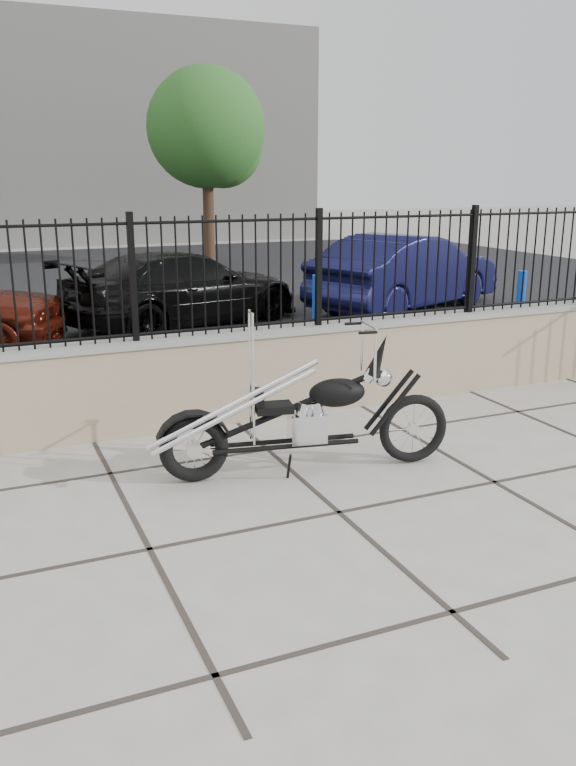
% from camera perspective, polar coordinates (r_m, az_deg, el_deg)
% --- Properties ---
extents(ground_plane, '(90.00, 90.00, 0.00)m').
position_cam_1_polar(ground_plane, '(5.93, 3.93, -9.85)').
color(ground_plane, '#99968E').
rests_on(ground_plane, ground).
extents(parking_lot, '(30.00, 30.00, 0.00)m').
position_cam_1_polar(parking_lot, '(17.61, -15.08, 6.82)').
color(parking_lot, black).
rests_on(parking_lot, ground).
extents(retaining_wall, '(14.00, 0.36, 0.96)m').
position_cam_1_polar(retaining_wall, '(7.94, -4.26, 0.49)').
color(retaining_wall, gray).
rests_on(retaining_wall, ground_plane).
extents(iron_fence, '(14.00, 0.08, 1.20)m').
position_cam_1_polar(iron_fence, '(7.72, -4.42, 8.25)').
color(iron_fence, black).
rests_on(iron_fence, retaining_wall).
extents(background_building, '(22.00, 6.00, 8.00)m').
position_cam_1_polar(background_building, '(31.38, -19.70, 17.47)').
color(background_building, beige).
rests_on(background_building, ground_plane).
extents(chopper_motorcycle, '(2.52, 0.88, 1.49)m').
position_cam_1_polar(chopper_motorcycle, '(6.43, 1.06, -0.66)').
color(chopper_motorcycle, black).
rests_on(chopper_motorcycle, ground_plane).
extents(car_black, '(4.73, 3.14, 1.27)m').
position_cam_1_polar(car_black, '(13.17, -7.99, 7.17)').
color(car_black, black).
rests_on(car_black, parking_lot).
extents(car_blue, '(4.66, 3.16, 1.45)m').
position_cam_1_polar(car_blue, '(14.72, 9.01, 8.37)').
color(car_blue, '#0F1039').
rests_on(car_blue, parking_lot).
extents(bollard_b, '(0.17, 0.17, 1.15)m').
position_cam_1_polar(bollard_b, '(10.97, 2.20, 5.27)').
color(bollard_b, '#0B52AB').
rests_on(bollard_b, ground_plane).
extents(bollard_c, '(0.15, 0.15, 1.11)m').
position_cam_1_polar(bollard_c, '(12.29, 17.31, 5.62)').
color(bollard_c, '#0B53AA').
rests_on(bollard_c, ground_plane).
extents(tree_right, '(3.35, 3.35, 5.66)m').
position_cam_1_polar(tree_right, '(22.37, -6.28, 19.21)').
color(tree_right, '#382619').
rests_on(tree_right, ground_plane).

